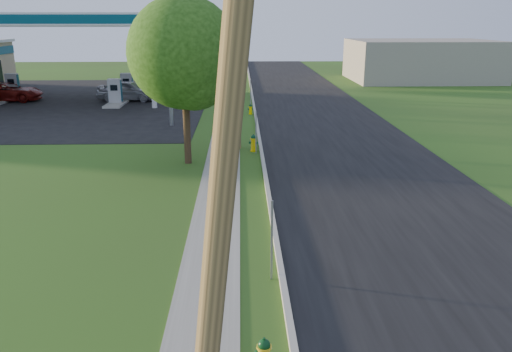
{
  "coord_description": "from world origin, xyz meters",
  "views": [
    {
      "loc": [
        -0.45,
        -6.43,
        5.92
      ],
      "look_at": [
        0.0,
        8.0,
        1.4
      ],
      "focal_mm": 35.0,
      "sensor_mm": 36.0,
      "label": 1
    }
  ],
  "objects_px": {
    "tree_verge": "(186,58)",
    "hydrant_far": "(250,109)",
    "tree_lot": "(176,33)",
    "utility_pole_near": "(227,126)",
    "car_red": "(7,92)",
    "hydrant_mid": "(253,143)",
    "price_pylon": "(167,29)",
    "utility_pole_far": "(238,35)",
    "utility_pole_mid": "(237,42)",
    "car_silver": "(128,90)",
    "fuel_pump_se": "(127,88)",
    "fuel_pump_sw": "(13,89)",
    "fuel_pump_ne": "(115,95)"
  },
  "relations": [
    {
      "from": "tree_verge",
      "to": "hydrant_far",
      "type": "distance_m",
      "value": 12.71
    },
    {
      "from": "tree_verge",
      "to": "tree_lot",
      "type": "distance_m",
      "value": 27.75
    },
    {
      "from": "utility_pole_near",
      "to": "tree_lot",
      "type": "height_order",
      "value": "utility_pole_near"
    },
    {
      "from": "car_red",
      "to": "hydrant_mid",
      "type": "bearing_deg",
      "value": -133.73
    },
    {
      "from": "price_pylon",
      "to": "tree_verge",
      "type": "xyz_separation_m",
      "value": [
        1.86,
        -8.12,
        -0.97
      ]
    },
    {
      "from": "hydrant_far",
      "to": "tree_verge",
      "type": "bearing_deg",
      "value": -103.66
    },
    {
      "from": "utility_pole_far",
      "to": "hydrant_far",
      "type": "distance_m",
      "value": 10.03
    },
    {
      "from": "utility_pole_mid",
      "to": "tree_verge",
      "type": "bearing_deg",
      "value": -127.93
    },
    {
      "from": "car_red",
      "to": "car_silver",
      "type": "xyz_separation_m",
      "value": [
        9.09,
        0.03,
        0.08
      ]
    },
    {
      "from": "hydrant_far",
      "to": "fuel_pump_se",
      "type": "bearing_deg",
      "value": 140.69
    },
    {
      "from": "utility_pole_far",
      "to": "tree_verge",
      "type": "relative_size",
      "value": 1.37
    },
    {
      "from": "fuel_pump_sw",
      "to": "car_red",
      "type": "xyz_separation_m",
      "value": [
        0.36,
        -1.87,
        -0.02
      ]
    },
    {
      "from": "price_pylon",
      "to": "utility_pole_far",
      "type": "bearing_deg",
      "value": 72.67
    },
    {
      "from": "utility_pole_near",
      "to": "tree_lot",
      "type": "xyz_separation_m",
      "value": [
        -5.82,
        42.88,
        -0.02
      ]
    },
    {
      "from": "utility_pole_far",
      "to": "car_silver",
      "type": "xyz_separation_m",
      "value": [
        -8.45,
        -2.84,
        -4.02
      ]
    },
    {
      "from": "utility_pole_mid",
      "to": "tree_lot",
      "type": "bearing_deg",
      "value": 103.18
    },
    {
      "from": "utility_pole_mid",
      "to": "hydrant_mid",
      "type": "bearing_deg",
      "value": -39.81
    },
    {
      "from": "fuel_pump_sw",
      "to": "car_red",
      "type": "relative_size",
      "value": 0.63
    },
    {
      "from": "fuel_pump_ne",
      "to": "tree_lot",
      "type": "height_order",
      "value": "tree_lot"
    },
    {
      "from": "fuel_pump_se",
      "to": "car_silver",
      "type": "bearing_deg",
      "value": -76.33
    },
    {
      "from": "tree_lot",
      "to": "fuel_pump_sw",
      "type": "bearing_deg",
      "value": -146.89
    },
    {
      "from": "fuel_pump_sw",
      "to": "price_pylon",
      "type": "bearing_deg",
      "value": -39.4
    },
    {
      "from": "utility_pole_mid",
      "to": "car_silver",
      "type": "distance_m",
      "value": 17.85
    },
    {
      "from": "utility_pole_mid",
      "to": "price_pylon",
      "type": "relative_size",
      "value": 1.43
    },
    {
      "from": "utility_pole_near",
      "to": "hydrant_far",
      "type": "distance_m",
      "value": 27.44
    },
    {
      "from": "utility_pole_near",
      "to": "fuel_pump_ne",
      "type": "height_order",
      "value": "utility_pole_near"
    },
    {
      "from": "fuel_pump_ne",
      "to": "price_pylon",
      "type": "xyz_separation_m",
      "value": [
        5.0,
        -7.5,
        4.71
      ]
    },
    {
      "from": "fuel_pump_sw",
      "to": "car_silver",
      "type": "relative_size",
      "value": 0.7
    },
    {
      "from": "utility_pole_mid",
      "to": "hydrant_mid",
      "type": "xyz_separation_m",
      "value": [
        0.74,
        -0.62,
        -4.55
      ]
    },
    {
      "from": "car_silver",
      "to": "utility_pole_mid",
      "type": "bearing_deg",
      "value": -142.43
    },
    {
      "from": "price_pylon",
      "to": "hydrant_mid",
      "type": "height_order",
      "value": "price_pylon"
    },
    {
      "from": "utility_pole_mid",
      "to": "fuel_pump_sw",
      "type": "distance_m",
      "value": 25.05
    },
    {
      "from": "fuel_pump_sw",
      "to": "hydrant_mid",
      "type": "bearing_deg",
      "value": -43.38
    },
    {
      "from": "fuel_pump_sw",
      "to": "utility_pole_near",
      "type": "bearing_deg",
      "value": -62.91
    },
    {
      "from": "utility_pole_far",
      "to": "car_silver",
      "type": "relative_size",
      "value": 2.07
    },
    {
      "from": "hydrant_far",
      "to": "car_red",
      "type": "height_order",
      "value": "car_red"
    },
    {
      "from": "fuel_pump_ne",
      "to": "car_silver",
      "type": "relative_size",
      "value": 0.7
    },
    {
      "from": "hydrant_far",
      "to": "utility_pole_near",
      "type": "bearing_deg",
      "value": -91.69
    },
    {
      "from": "hydrant_far",
      "to": "car_silver",
      "type": "height_order",
      "value": "car_silver"
    },
    {
      "from": "fuel_pump_sw",
      "to": "utility_pole_far",
      "type": "bearing_deg",
      "value": 3.2
    },
    {
      "from": "tree_verge",
      "to": "car_silver",
      "type": "height_order",
      "value": "tree_verge"
    },
    {
      "from": "car_red",
      "to": "fuel_pump_sw",
      "type": "bearing_deg",
      "value": 7.88
    },
    {
      "from": "tree_lot",
      "to": "hydrant_far",
      "type": "bearing_deg",
      "value": -67.29
    },
    {
      "from": "utility_pole_far",
      "to": "hydrant_far",
      "type": "bearing_deg",
      "value": -84.9
    },
    {
      "from": "utility_pole_near",
      "to": "hydrant_mid",
      "type": "distance_m",
      "value": 17.95
    },
    {
      "from": "utility_pole_mid",
      "to": "utility_pole_far",
      "type": "xyz_separation_m",
      "value": [
        0.0,
        18.0,
        -0.15
      ]
    },
    {
      "from": "utility_pole_far",
      "to": "price_pylon",
      "type": "xyz_separation_m",
      "value": [
        -3.9,
        -12.5,
        0.63
      ]
    },
    {
      "from": "tree_verge",
      "to": "car_silver",
      "type": "relative_size",
      "value": 1.51
    },
    {
      "from": "fuel_pump_se",
      "to": "tree_lot",
      "type": "bearing_deg",
      "value": 68.66
    },
    {
      "from": "tree_verge",
      "to": "utility_pole_mid",
      "type": "bearing_deg",
      "value": 52.07
    }
  ]
}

